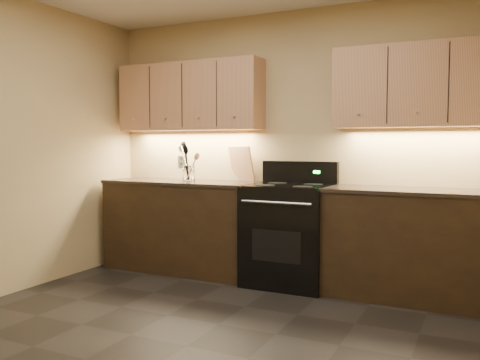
{
  "coord_description": "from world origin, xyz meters",
  "views": [
    {
      "loc": [
        1.71,
        -2.72,
        1.3
      ],
      "look_at": [
        -0.32,
        1.45,
        0.98
      ],
      "focal_mm": 38.0,
      "sensor_mm": 36.0,
      "label": 1
    }
  ],
  "objects": [
    {
      "name": "wooden_spoon",
      "position": [
        -1.04,
        1.68,
        1.09
      ],
      "size": [
        0.17,
        0.11,
        0.29
      ],
      "primitive_type": null,
      "rotation": [
        -0.08,
        0.41,
        0.22
      ],
      "color": "tan",
      "rests_on": "utensil_crock"
    },
    {
      "name": "cutting_board",
      "position": [
        -0.55,
        1.95,
        1.11
      ],
      "size": [
        0.31,
        0.19,
        0.36
      ],
      "primitive_type": "cube",
      "rotation": [
        0.24,
        0.0,
        -0.3
      ],
      "color": "tan",
      "rests_on": "counter_left"
    },
    {
      "name": "outlet_plate",
      "position": [
        -1.3,
        1.99,
        1.12
      ],
      "size": [
        0.08,
        0.01,
        0.12
      ],
      "primitive_type": "cube",
      "color": "#B2B5BA",
      "rests_on": "wall_back"
    },
    {
      "name": "counter_left",
      "position": [
        -1.1,
        1.7,
        0.47
      ],
      "size": [
        1.62,
        0.62,
        0.93
      ],
      "color": "black",
      "rests_on": "ground"
    },
    {
      "name": "upper_cab_left",
      "position": [
        -1.1,
        1.85,
        1.8
      ],
      "size": [
        1.6,
        0.3,
        0.7
      ],
      "primitive_type": "cube",
      "color": "tan",
      "rests_on": "wall_back"
    },
    {
      "name": "floor",
      "position": [
        0.0,
        0.0,
        0.0
      ],
      "size": [
        4.0,
        4.0,
        0.0
      ],
      "primitive_type": "plane",
      "color": "black",
      "rests_on": "ground"
    },
    {
      "name": "steel_skimmer",
      "position": [
        -0.99,
        1.67,
        1.15
      ],
      "size": [
        0.24,
        0.19,
        0.41
      ],
      "primitive_type": null,
      "rotation": [
        -0.18,
        -0.4,
        -0.12
      ],
      "color": "silver",
      "rests_on": "utensil_crock"
    },
    {
      "name": "utensil_crock",
      "position": [
        -1.02,
        1.7,
        1.0
      ],
      "size": [
        0.16,
        0.16,
        0.16
      ],
      "color": "white",
      "rests_on": "counter_left"
    },
    {
      "name": "upper_cab_right",
      "position": [
        1.18,
        1.85,
        1.8
      ],
      "size": [
        1.44,
        0.3,
        0.7
      ],
      "primitive_type": "cube",
      "color": "tan",
      "rests_on": "wall_back"
    },
    {
      "name": "counter_right",
      "position": [
        1.18,
        1.7,
        0.47
      ],
      "size": [
        1.46,
        0.62,
        0.93
      ],
      "color": "black",
      "rests_on": "ground"
    },
    {
      "name": "black_spoon",
      "position": [
        -1.03,
        1.71,
        1.12
      ],
      "size": [
        0.07,
        0.12,
        0.34
      ],
      "primitive_type": null,
      "rotation": [
        0.16,
        -0.01,
        -0.1
      ],
      "color": "black",
      "rests_on": "utensil_crock"
    },
    {
      "name": "steel_spatula",
      "position": [
        -0.99,
        1.69,
        1.13
      ],
      "size": [
        0.23,
        0.11,
        0.39
      ],
      "primitive_type": null,
      "rotation": [
        0.13,
        -0.35,
        -0.3
      ],
      "color": "silver",
      "rests_on": "utensil_crock"
    },
    {
      "name": "black_turner",
      "position": [
        -1.02,
        1.69,
        1.14
      ],
      "size": [
        0.17,
        0.13,
        0.4
      ],
      "primitive_type": null,
      "rotation": [
        -0.14,
        -0.19,
        0.17
      ],
      "color": "black",
      "rests_on": "utensil_crock"
    },
    {
      "name": "wall_back",
      "position": [
        0.0,
        2.0,
        1.3
      ],
      "size": [
        4.0,
        0.04,
        2.6
      ],
      "primitive_type": "cube",
      "color": "tan",
      "rests_on": "ground"
    },
    {
      "name": "stove",
      "position": [
        0.08,
        1.68,
        0.48
      ],
      "size": [
        0.76,
        0.68,
        1.14
      ],
      "color": "black",
      "rests_on": "ground"
    }
  ]
}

